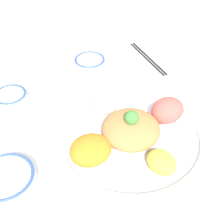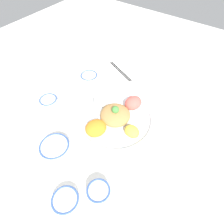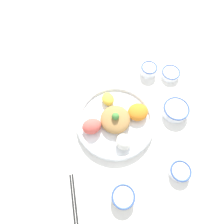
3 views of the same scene
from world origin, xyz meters
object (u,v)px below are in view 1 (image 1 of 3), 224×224
at_px(sauce_bowl_far, 90,64).
at_px(chopsticks_pair_near, 148,58).
at_px(sauce_bowl_dark, 11,98).
at_px(rice_bowl_plain, 6,181).
at_px(salad_platter, 130,135).

xyz_separation_m(sauce_bowl_far, chopsticks_pair_near, (-0.09, -0.17, -0.02)).
xyz_separation_m(sauce_bowl_dark, rice_bowl_plain, (-0.22, 0.16, 0.00)).
height_order(sauce_bowl_far, chopsticks_pair_near, sauce_bowl_far).
xyz_separation_m(sauce_bowl_dark, sauce_bowl_far, (-0.05, -0.25, 0.00)).
height_order(salad_platter, sauce_bowl_far, salad_platter).
bearing_deg(sauce_bowl_dark, chopsticks_pair_near, -108.32).
bearing_deg(sauce_bowl_far, salad_platter, 152.01).
distance_m(sauce_bowl_dark, rice_bowl_plain, 0.27).
relative_size(salad_platter, sauce_bowl_far, 3.87).
height_order(sauce_bowl_dark, rice_bowl_plain, rice_bowl_plain).
bearing_deg(sauce_bowl_far, chopsticks_pair_near, -117.65).
bearing_deg(sauce_bowl_dark, rice_bowl_plain, 143.55).
distance_m(sauce_bowl_dark, chopsticks_pair_near, 0.44).
height_order(rice_bowl_plain, chopsticks_pair_near, rice_bowl_plain).
distance_m(sauce_bowl_dark, sauce_bowl_far, 0.25).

